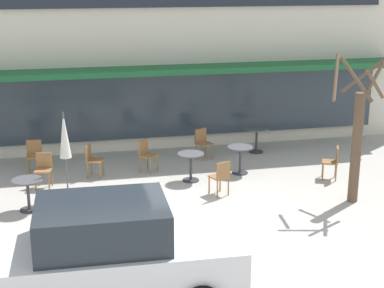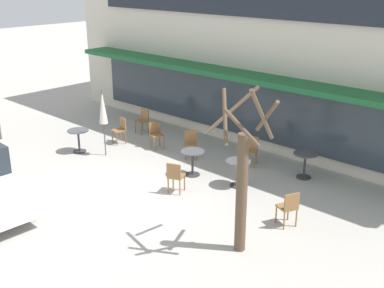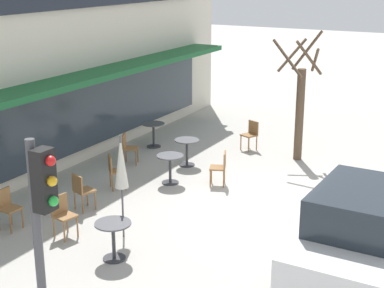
{
  "view_description": "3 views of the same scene",
  "coord_description": "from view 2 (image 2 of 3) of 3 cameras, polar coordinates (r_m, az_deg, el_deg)",
  "views": [
    {
      "loc": [
        -2.78,
        -11.45,
        5.29
      ],
      "look_at": [
        0.41,
        2.83,
        1.02
      ],
      "focal_mm": 55.0,
      "sensor_mm": 36.0,
      "label": 1
    },
    {
      "loc": [
        9.3,
        -6.72,
        5.72
      ],
      "look_at": [
        0.49,
        2.74,
        1.04
      ],
      "focal_mm": 45.0,
      "sensor_mm": 36.0,
      "label": 2
    },
    {
      "loc": [
        -11.95,
        -4.45,
        5.4
      ],
      "look_at": [
        0.62,
        2.36,
        1.08
      ],
      "focal_mm": 55.0,
      "sensor_mm": 36.0,
      "label": 3
    }
  ],
  "objects": [
    {
      "name": "ground_plane",
      "position": [
        12.82,
        -10.08,
        -6.93
      ],
      "size": [
        80.0,
        80.0,
        0.0
      ],
      "primitive_type": "plane",
      "color": "#ADA8A0"
    },
    {
      "name": "building_facade",
      "position": [
        19.24,
        14.05,
        12.36
      ],
      "size": [
        17.87,
        9.1,
        6.77
      ],
      "color": "beige",
      "rests_on": "ground"
    },
    {
      "name": "cafe_table_near_wall",
      "position": [
        16.35,
        -13.31,
        0.8
      ],
      "size": [
        0.7,
        0.7,
        0.76
      ],
      "color": "#333338",
      "rests_on": "ground"
    },
    {
      "name": "cafe_table_streetside",
      "position": [
        14.09,
        0.06,
        -1.77
      ],
      "size": [
        0.7,
        0.7,
        0.76
      ],
      "color": "#333338",
      "rests_on": "ground"
    },
    {
      "name": "cafe_table_by_tree",
      "position": [
        14.29,
        13.24,
        -2.0
      ],
      "size": [
        0.7,
        0.7,
        0.76
      ],
      "color": "#333338",
      "rests_on": "ground"
    },
    {
      "name": "cafe_table_mid_patio",
      "position": [
        13.45,
        5.49,
        -2.96
      ],
      "size": [
        0.7,
        0.7,
        0.76
      ],
      "color": "#333338",
      "rests_on": "ground"
    },
    {
      "name": "patio_umbrella_green_folded",
      "position": [
        15.54,
        -10.54,
        4.3
      ],
      "size": [
        0.28,
        0.28,
        2.2
      ],
      "color": "#4C4C51",
      "rests_on": "ground"
    },
    {
      "name": "cafe_chair_0",
      "position": [
        15.44,
        -0.15,
        0.24
      ],
      "size": [
        0.57,
        0.57,
        0.89
      ],
      "color": "olive",
      "rests_on": "ground"
    },
    {
      "name": "cafe_chair_1",
      "position": [
        12.97,
        -2.0,
        -3.71
      ],
      "size": [
        0.52,
        0.52,
        0.89
      ],
      "color": "olive",
      "rests_on": "ground"
    },
    {
      "name": "cafe_chair_2",
      "position": [
        14.97,
        7.02,
        -0.56
      ],
      "size": [
        0.53,
        0.53,
        0.89
      ],
      "color": "olive",
      "rests_on": "ground"
    },
    {
      "name": "cafe_chair_3",
      "position": [
        16.94,
        -8.47,
        1.83
      ],
      "size": [
        0.47,
        0.47,
        0.89
      ],
      "color": "olive",
      "rests_on": "ground"
    },
    {
      "name": "cafe_chair_4",
      "position": [
        11.56,
        11.41,
        -7.24
      ],
      "size": [
        0.53,
        0.53,
        0.89
      ],
      "color": "olive",
      "rests_on": "ground"
    },
    {
      "name": "cafe_chair_5",
      "position": [
        17.92,
        -5.82,
        2.96
      ],
      "size": [
        0.41,
        0.41,
        0.89
      ],
      "color": "olive",
      "rests_on": "ground"
    },
    {
      "name": "cafe_chair_6",
      "position": [
        16.34,
        -4.3,
        1.31
      ],
      "size": [
        0.51,
        0.51,
        0.89
      ],
      "color": "olive",
      "rests_on": "ground"
    },
    {
      "name": "street_tree",
      "position": [
        9.99,
        5.99,
        -4.08
      ],
      "size": [
        1.52,
        1.42,
        3.71
      ],
      "color": "brown",
      "rests_on": "ground"
    }
  ]
}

